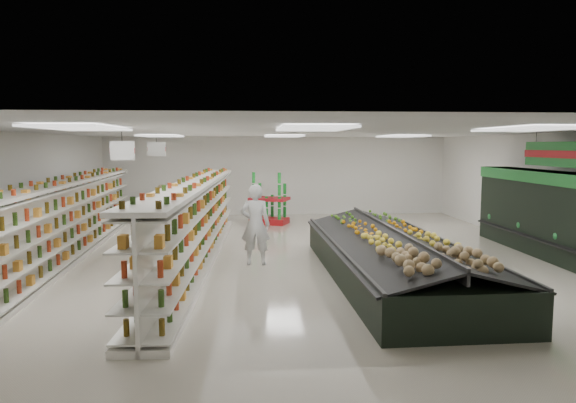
{
  "coord_description": "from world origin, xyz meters",
  "views": [
    {
      "loc": [
        -1.12,
        -13.08,
        2.87
      ],
      "look_at": [
        -0.11,
        0.44,
        1.37
      ],
      "focal_mm": 32.0,
      "sensor_mm": 36.0,
      "label": 1
    }
  ],
  "objects": [
    {
      "name": "floor",
      "position": [
        0.0,
        0.0,
        0.0
      ],
      "size": [
        16.0,
        16.0,
        0.0
      ],
      "primitive_type": "plane",
      "color": "beige",
      "rests_on": "ground"
    },
    {
      "name": "ceiling",
      "position": [
        0.0,
        0.0,
        3.2
      ],
      "size": [
        14.0,
        16.0,
        0.02
      ],
      "primitive_type": "cube",
      "color": "white",
      "rests_on": "wall_back"
    },
    {
      "name": "wall_back",
      "position": [
        0.0,
        8.0,
        1.6
      ],
      "size": [
        14.0,
        0.02,
        3.2
      ],
      "primitive_type": "cube",
      "color": "white",
      "rests_on": "floor"
    },
    {
      "name": "wall_front",
      "position": [
        0.0,
        -8.0,
        1.6
      ],
      "size": [
        14.0,
        0.02,
        3.2
      ],
      "primitive_type": "cube",
      "color": "white",
      "rests_on": "floor"
    },
    {
      "name": "wall_left",
      "position": [
        -7.0,
        0.0,
        1.6
      ],
      "size": [
        0.02,
        16.0,
        3.2
      ],
      "primitive_type": "cube",
      "color": "white",
      "rests_on": "floor"
    },
    {
      "name": "wall_right",
      "position": [
        7.0,
        0.0,
        1.6
      ],
      "size": [
        0.02,
        16.0,
        3.2
      ],
      "primitive_type": "cube",
      "color": "white",
      "rests_on": "floor"
    },
    {
      "name": "produce_wall_case",
      "position": [
        6.53,
        -1.5,
        1.24
      ],
      "size": [
        0.93,
        8.0,
        2.2
      ],
      "color": "black",
      "rests_on": "floor"
    },
    {
      "name": "aisle_sign_near",
      "position": [
        -3.8,
        -2.0,
        2.75
      ],
      "size": [
        0.52,
        0.06,
        0.75
      ],
      "color": "white",
      "rests_on": "ceiling"
    },
    {
      "name": "aisle_sign_far",
      "position": [
        -3.8,
        2.0,
        2.75
      ],
      "size": [
        0.52,
        0.06,
        0.75
      ],
      "color": "white",
      "rests_on": "ceiling"
    },
    {
      "name": "hortifruti_banner",
      "position": [
        6.25,
        -1.5,
        2.65
      ],
      "size": [
        0.12,
        3.2,
        0.95
      ],
      "color": "#1F762C",
      "rests_on": "ceiling"
    },
    {
      "name": "gondola_left",
      "position": [
        -5.78,
        0.53,
        0.91
      ],
      "size": [
        1.42,
        11.41,
        1.97
      ],
      "rotation": [
        0.0,
        0.0,
        0.05
      ],
      "color": "white",
      "rests_on": "floor"
    },
    {
      "name": "gondola_center",
      "position": [
        -2.43,
        -0.59,
        0.92
      ],
      "size": [
        1.29,
        11.53,
        1.99
      ],
      "rotation": [
        0.0,
        0.0,
        -0.04
      ],
      "color": "white",
      "rests_on": "floor"
    },
    {
      "name": "produce_island",
      "position": [
        1.92,
        -2.47,
        0.51
      ],
      "size": [
        2.84,
        7.48,
        1.11
      ],
      "rotation": [
        0.0,
        0.0,
        0.02
      ],
      "color": "black",
      "rests_on": "floor"
    },
    {
      "name": "soda_endcap",
      "position": [
        -0.42,
        5.51,
        0.84
      ],
      "size": [
        1.59,
        1.34,
        1.73
      ],
      "rotation": [
        0.0,
        0.0,
        -0.37
      ],
      "color": "#AE1318",
      "rests_on": "floor"
    },
    {
      "name": "shopper_main",
      "position": [
        -1.0,
        -0.92,
        0.97
      ],
      "size": [
        0.77,
        0.56,
        1.95
      ],
      "primitive_type": "imported",
      "rotation": [
        0.0,
        0.0,
        3.01
      ],
      "color": "silver",
      "rests_on": "floor"
    },
    {
      "name": "shopper_background",
      "position": [
        -3.78,
        2.91,
        0.83
      ],
      "size": [
        0.71,
        0.92,
        1.66
      ],
      "primitive_type": "imported",
      "rotation": [
        0.0,
        0.0,
        1.28
      ],
      "color": "tan",
      "rests_on": "floor"
    }
  ]
}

